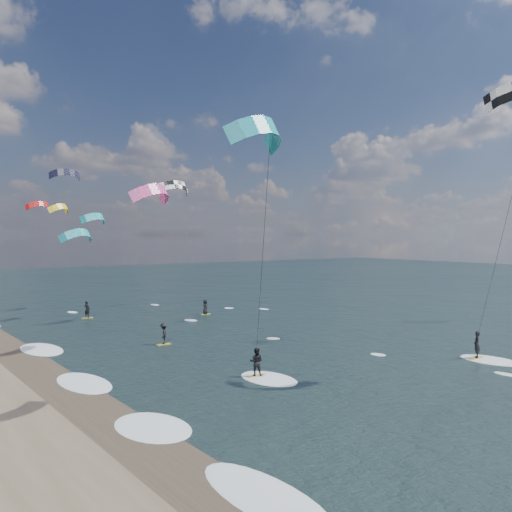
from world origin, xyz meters
TOP-DOWN VIEW (x-y plane):
  - ground at (0.00, 0.00)m, footprint 260.00×260.00m
  - wet_sand_strip at (-12.00, 10.00)m, footprint 3.00×240.00m
  - kitesurfer_near_b at (-4.38, 6.25)m, footprint 7.05×8.76m
  - far_kitesurfers at (0.97, 29.66)m, footprint 12.05×17.84m
  - bg_kite_field at (0.09, 48.11)m, footprint 11.12×73.32m
  - shoreline_surf at (-10.80, 14.75)m, footprint 2.40×79.40m

SIDE VIEW (x-z plane):
  - ground at x=0.00m, z-range 0.00..0.00m
  - shoreline_surf at x=-10.80m, z-range -0.06..0.06m
  - wet_sand_strip at x=-12.00m, z-range 0.00..0.01m
  - far_kitesurfers at x=0.97m, z-range -0.05..1.68m
  - kitesurfer_near_b at x=-4.38m, z-range 2.03..16.31m
  - bg_kite_field at x=0.09m, z-range 7.89..16.16m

